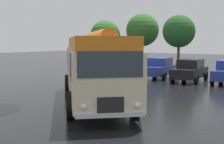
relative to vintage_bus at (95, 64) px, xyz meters
name	(u,v)px	position (x,y,z in m)	size (l,w,h in m)	color
ground_plane	(108,104)	(0.79, 0.01, -1.89)	(120.00, 120.00, 0.00)	black
vintage_bus	(95,64)	(0.00, 0.00, 0.00)	(8.67, 9.04, 3.49)	beige
car_near_left	(159,68)	(-1.86, 11.23, -1.05)	(2.26, 4.34, 1.66)	navy
car_mid_left	(190,70)	(0.99, 10.56, -1.05)	(2.12, 4.28, 1.66)	black
tree_far_left	(105,35)	(-12.55, 18.54, 1.86)	(3.60, 3.60, 5.52)	#4C3823
tree_left_of_centre	(142,30)	(-7.44, 18.53, 2.34)	(3.62, 3.62, 6.06)	#4C3823
tree_centre	(180,31)	(-2.41, 16.80, 2.14)	(3.15, 3.15, 5.55)	#4C3823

